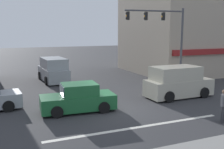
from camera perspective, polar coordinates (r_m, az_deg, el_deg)
name	(u,v)px	position (r m, az deg, el deg)	size (l,w,h in m)	color
ground_plane	(111,107)	(15.61, -0.24, -7.14)	(120.00, 120.00, 0.00)	#333335
lane_marking_stripe	(139,127)	(12.62, 5.98, -11.29)	(9.00, 0.24, 0.01)	silver
building_right_corner	(190,31)	(30.78, 16.69, 9.01)	(12.93, 10.83, 8.83)	tan
traffic_light_mast	(167,33)	(20.96, 11.91, 8.84)	(4.87, 0.70, 6.20)	#47474C
sedan_waiting_far	(78,99)	(14.84, -7.37, -5.26)	(4.20, 2.08, 1.58)	#1E6033
van_crossing_leftbound	(53,70)	(23.83, -12.65, 0.91)	(2.24, 4.70, 2.11)	#999EA3
van_crossing_rightbound	(178,83)	(18.29, 14.09, -1.71)	(4.64, 2.11, 2.11)	#B7B29E
pedestrian_foreground_with_bag	(224,104)	(13.95, 23.18, -5.90)	(0.68, 0.44, 1.67)	#333338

